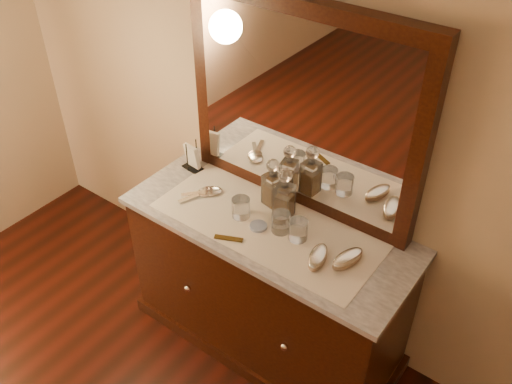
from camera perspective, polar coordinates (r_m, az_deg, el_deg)
dresser_cabinet at (r=2.95m, az=1.18°, el=-9.69°), size 1.40×0.55×0.82m
dresser_plinth at (r=3.23m, az=1.09°, el=-14.13°), size 1.46×0.59×0.08m
knob_left at (r=2.90m, az=-7.05°, el=-9.80°), size 0.04×0.04×0.04m
knob_right at (r=2.66m, az=2.92°, el=-15.57°), size 0.04×0.04×0.04m
marble_top at (r=2.65m, az=1.29°, el=-3.47°), size 1.44×0.59×0.03m
mirror_frame at (r=2.52m, az=4.74°, el=8.39°), size 1.20×0.08×1.00m
mirror_glass at (r=2.49m, az=4.31°, el=8.08°), size 1.06×0.01×0.86m
lace_runner at (r=2.62m, az=1.04°, el=-3.42°), size 1.10×0.45×0.00m
pin_dish at (r=2.60m, az=0.24°, el=-3.53°), size 0.09×0.09×0.01m
comb at (r=2.55m, az=-2.83°, el=-4.78°), size 0.13×0.08×0.01m
napkin_rack at (r=2.98m, az=-6.58°, el=3.50°), size 0.12×0.08×0.17m
decanter_left at (r=2.69m, az=1.69°, el=0.55°), size 0.09×0.09×0.26m
decanter_right at (r=2.61m, az=2.92°, el=-0.64°), size 0.09×0.09×0.27m
brush_near at (r=2.45m, az=6.37°, el=-6.67°), size 0.11×0.18×0.05m
brush_far at (r=2.46m, az=9.38°, el=-6.79°), size 0.11×0.18×0.05m
hand_mirror_outer at (r=2.81m, az=-5.41°, el=-0.06°), size 0.12×0.21×0.02m
hand_mirror_inner at (r=2.82m, az=-4.88°, el=0.04°), size 0.18×0.19×0.02m
tumblers at (r=2.58m, az=1.74°, el=-2.86°), size 0.39×0.12×0.10m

